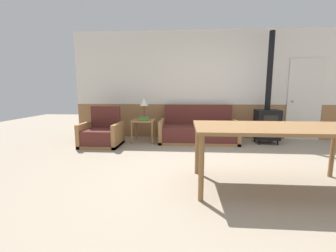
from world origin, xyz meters
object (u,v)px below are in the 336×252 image
object	(u,v)px
couch	(198,132)
table_lamp	(144,103)
wood_stove	(267,117)
armchair	(102,135)
side_table	(144,124)
dining_table	(277,132)

from	to	relation	value
couch	table_lamp	xyz separation A→B (m)	(-1.30, 0.02, 0.68)
couch	wood_stove	size ratio (longest dim) A/B	0.72
armchair	wood_stove	world-z (taller)	wood_stove
armchair	table_lamp	xyz separation A→B (m)	(0.86, 0.53, 0.69)
armchair	side_table	xyz separation A→B (m)	(0.86, 0.44, 0.19)
side_table	table_lamp	size ratio (longest dim) A/B	1.03
armchair	dining_table	world-z (taller)	armchair
dining_table	wood_stove	world-z (taller)	wood_stove
side_table	wood_stove	xyz separation A→B (m)	(2.87, 0.07, 0.18)
couch	armchair	size ratio (longest dim) A/B	2.12
side_table	wood_stove	size ratio (longest dim) A/B	0.21
side_table	wood_stove	world-z (taller)	wood_stove
couch	side_table	xyz separation A→B (m)	(-1.30, -0.07, 0.19)
dining_table	wood_stove	distance (m)	2.62
side_table	wood_stove	bearing A→B (deg)	1.36
table_lamp	dining_table	world-z (taller)	table_lamp
wood_stove	table_lamp	bearing A→B (deg)	179.49
dining_table	wood_stove	size ratio (longest dim) A/B	0.80
table_lamp	wood_stove	distance (m)	2.88
armchair	table_lamp	bearing A→B (deg)	27.69
couch	dining_table	bearing A→B (deg)	-72.27
armchair	dining_table	bearing A→B (deg)	-37.97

